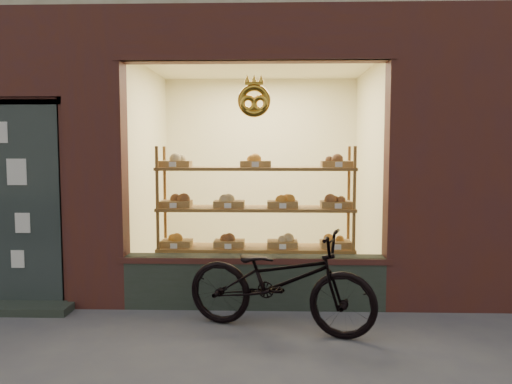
{
  "coord_description": "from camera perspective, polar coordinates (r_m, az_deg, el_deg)",
  "views": [
    {
      "loc": [
        0.62,
        -3.02,
        1.66
      ],
      "look_at": [
        0.47,
        2.0,
        1.23
      ],
      "focal_mm": 35.0,
      "sensor_mm": 36.0,
      "label": 1
    }
  ],
  "objects": [
    {
      "name": "display_shelf",
      "position": [
        5.63,
        -0.03,
        -3.52
      ],
      "size": [
        2.2,
        0.45,
        1.7
      ],
      "color": "brown",
      "rests_on": "ground"
    },
    {
      "name": "bicycle",
      "position": [
        4.64,
        2.7,
        -10.07
      ],
      "size": [
        1.88,
        1.14,
        0.94
      ],
      "primitive_type": "imported",
      "rotation": [
        0.0,
        0.0,
        1.26
      ],
      "color": "black",
      "rests_on": "ground"
    }
  ]
}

